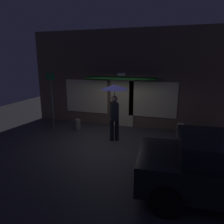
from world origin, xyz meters
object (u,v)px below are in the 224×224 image
(street_sign_post, at_px, (52,97))
(sidewalk_bollard_2, at_px, (180,131))
(person_with_umbrella, at_px, (114,99))
(sidewalk_bollard, at_px, (78,124))

(street_sign_post, xyz_separation_m, sidewalk_bollard_2, (5.58, 0.44, -1.18))
(person_with_umbrella, height_order, sidewalk_bollard, person_with_umbrella)
(street_sign_post, height_order, sidewalk_bollard_2, street_sign_post)
(sidewalk_bollard, distance_m, sidewalk_bollard_2, 4.43)
(person_with_umbrella, height_order, street_sign_post, street_sign_post)
(sidewalk_bollard_2, bearing_deg, street_sign_post, -175.51)
(sidewalk_bollard, bearing_deg, street_sign_post, -173.26)
(person_with_umbrella, bearing_deg, sidewalk_bollard, -139.81)
(sidewalk_bollard, height_order, sidewalk_bollard_2, sidewalk_bollard_2)
(sidewalk_bollard, xyz_separation_m, sidewalk_bollard_2, (4.42, 0.30, 0.05))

